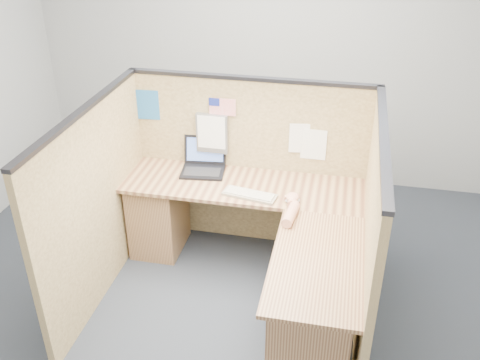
% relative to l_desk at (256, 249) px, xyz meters
% --- Properties ---
extents(floor, '(5.00, 5.00, 0.00)m').
position_rel_l_desk_xyz_m(floor, '(-0.18, -0.29, -0.39)').
color(floor, '#222630').
rests_on(floor, ground).
extents(wall_back, '(5.00, 0.00, 5.00)m').
position_rel_l_desk_xyz_m(wall_back, '(-0.18, 1.96, 1.01)').
color(wall_back, '#A2A5A8').
rests_on(wall_back, floor).
extents(cubicle_partitions, '(2.06, 1.83, 1.53)m').
position_rel_l_desk_xyz_m(cubicle_partitions, '(-0.18, 0.14, 0.38)').
color(cubicle_partitions, brown).
rests_on(cubicle_partitions, floor).
extents(l_desk, '(1.95, 1.75, 0.73)m').
position_rel_l_desk_xyz_m(l_desk, '(0.00, 0.00, 0.00)').
color(l_desk, brown).
rests_on(l_desk, floor).
extents(laptop, '(0.39, 0.38, 0.26)m').
position_rel_l_desk_xyz_m(laptop, '(-0.55, 0.58, 0.40)').
color(laptop, black).
rests_on(laptop, l_desk).
extents(keyboard, '(0.44, 0.22, 0.03)m').
position_rel_l_desk_xyz_m(keyboard, '(-0.10, 0.22, 0.35)').
color(keyboard, gray).
rests_on(keyboard, l_desk).
extents(mouse, '(0.13, 0.09, 0.05)m').
position_rel_l_desk_xyz_m(mouse, '(0.24, 0.19, 0.36)').
color(mouse, silver).
rests_on(mouse, l_desk).
extents(hand_forearm, '(0.12, 0.42, 0.09)m').
position_rel_l_desk_xyz_m(hand_forearm, '(0.25, 0.04, 0.38)').
color(hand_forearm, tan).
rests_on(hand_forearm, l_desk).
extents(blue_poster, '(0.19, 0.02, 0.26)m').
position_rel_l_desk_xyz_m(blue_poster, '(-1.06, 0.68, 0.84)').
color(blue_poster, '#225F9D').
rests_on(blue_poster, cubicle_partitions).
extents(american_flag, '(0.23, 0.01, 0.39)m').
position_rel_l_desk_xyz_m(american_flag, '(-0.44, 0.67, 0.86)').
color(american_flag, olive).
rests_on(american_flag, cubicle_partitions).
extents(file_holder, '(0.27, 0.05, 0.34)m').
position_rel_l_desk_xyz_m(file_holder, '(-0.50, 0.66, 0.64)').
color(file_holder, slate).
rests_on(file_holder, cubicle_partitions).
extents(paper_left, '(0.20, 0.03, 0.26)m').
position_rel_l_desk_xyz_m(paper_left, '(0.24, 0.68, 0.65)').
color(paper_left, white).
rests_on(paper_left, cubicle_partitions).
extents(paper_right, '(0.21, 0.01, 0.26)m').
position_rel_l_desk_xyz_m(paper_right, '(0.34, 0.68, 0.61)').
color(paper_right, white).
rests_on(paper_right, cubicle_partitions).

